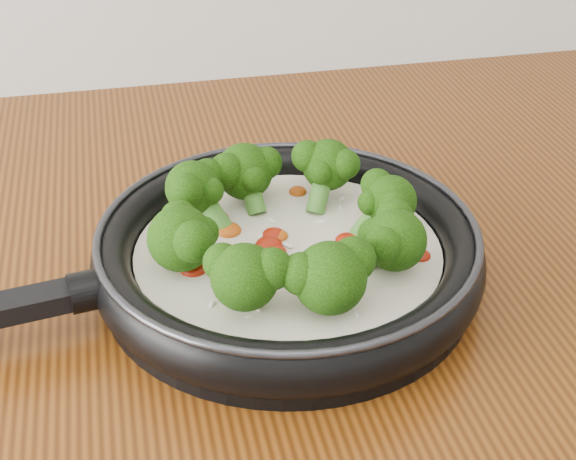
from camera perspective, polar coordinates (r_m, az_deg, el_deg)
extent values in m
cylinder|color=black|center=(0.68, 0.00, -3.16)|extent=(0.34, 0.34, 0.01)
torus|color=black|center=(0.66, 0.00, -1.55)|extent=(0.36, 0.36, 0.03)
torus|color=#2D2D33|center=(0.65, 0.00, -0.01)|extent=(0.35, 0.35, 0.01)
cylinder|color=black|center=(0.63, -13.50, -4.05)|extent=(0.03, 0.03, 0.03)
cylinder|color=silver|center=(0.67, 0.00, -2.02)|extent=(0.28, 0.28, 0.02)
ellipsoid|color=#971707|center=(0.66, -1.33, -1.07)|extent=(0.03, 0.03, 0.01)
ellipsoid|color=#971707|center=(0.67, 4.10, -0.73)|extent=(0.03, 0.03, 0.01)
ellipsoid|color=#B8460B|center=(0.68, -0.63, -0.39)|extent=(0.02, 0.02, 0.01)
ellipsoid|color=#971707|center=(0.68, -0.99, -0.34)|extent=(0.03, 0.03, 0.01)
ellipsoid|color=#971707|center=(0.66, -6.21, -1.59)|extent=(0.02, 0.02, 0.01)
ellipsoid|color=#B8460B|center=(0.67, 4.02, -1.10)|extent=(0.02, 0.02, 0.01)
ellipsoid|color=#971707|center=(0.70, -4.94, 0.78)|extent=(0.03, 0.03, 0.01)
ellipsoid|color=#971707|center=(0.66, -6.34, -1.55)|extent=(0.02, 0.02, 0.01)
ellipsoid|color=#B8460B|center=(0.74, 0.66, 2.66)|extent=(0.02, 0.02, 0.01)
ellipsoid|color=#971707|center=(0.64, -6.50, -2.63)|extent=(0.03, 0.03, 0.01)
ellipsoid|color=#971707|center=(0.66, -0.90, -1.56)|extent=(0.03, 0.03, 0.01)
ellipsoid|color=#B8460B|center=(0.69, -4.08, -0.03)|extent=(0.03, 0.03, 0.01)
ellipsoid|color=#971707|center=(0.68, -8.53, -0.63)|extent=(0.02, 0.02, 0.01)
ellipsoid|color=#971707|center=(0.72, 6.00, 1.67)|extent=(0.02, 0.02, 0.01)
ellipsoid|color=#B8460B|center=(0.66, 3.46, -1.64)|extent=(0.03, 0.03, 0.01)
ellipsoid|color=#971707|center=(0.66, 9.10, -1.75)|extent=(0.02, 0.02, 0.01)
ellipsoid|color=white|center=(0.65, -2.25, -1.93)|extent=(0.01, 0.01, 0.00)
ellipsoid|color=white|center=(0.65, -7.36, -1.99)|extent=(0.01, 0.01, 0.00)
ellipsoid|color=white|center=(0.63, -3.06, -3.31)|extent=(0.01, 0.01, 0.00)
ellipsoid|color=white|center=(0.65, -0.82, -1.93)|extent=(0.00, 0.01, 0.00)
ellipsoid|color=white|center=(0.60, 1.94, -5.20)|extent=(0.01, 0.01, 0.00)
ellipsoid|color=white|center=(0.60, -2.09, -5.35)|extent=(0.01, 0.01, 0.00)
ellipsoid|color=white|center=(0.72, 3.53, 1.54)|extent=(0.01, 0.01, 0.00)
ellipsoid|color=white|center=(0.60, 4.75, -5.81)|extent=(0.00, 0.01, 0.00)
ellipsoid|color=white|center=(0.66, -0.02, -1.08)|extent=(0.01, 0.01, 0.00)
ellipsoid|color=white|center=(0.68, 5.93, -0.55)|extent=(0.01, 0.01, 0.00)
ellipsoid|color=white|center=(0.70, -1.16, 0.64)|extent=(0.01, 0.01, 0.00)
ellipsoid|color=white|center=(0.75, -1.76, 3.19)|extent=(0.01, 0.01, 0.00)
ellipsoid|color=white|center=(0.68, -1.13, -0.44)|extent=(0.01, 0.01, 0.00)
ellipsoid|color=white|center=(0.65, 3.13, -1.76)|extent=(0.01, 0.01, 0.00)
ellipsoid|color=white|center=(0.66, 4.21, -1.27)|extent=(0.01, 0.01, 0.00)
ellipsoid|color=white|center=(0.73, 3.70, 2.17)|extent=(0.01, 0.01, 0.00)
ellipsoid|color=white|center=(0.70, 2.28, 0.57)|extent=(0.01, 0.00, 0.00)
ellipsoid|color=white|center=(0.61, -5.23, -5.12)|extent=(0.01, 0.01, 0.00)
ellipsoid|color=white|center=(0.66, 3.22, -1.21)|extent=(0.01, 0.01, 0.00)
ellipsoid|color=white|center=(0.68, -1.89, -0.42)|extent=(0.01, 0.01, 0.00)
ellipsoid|color=white|center=(0.59, -2.71, -6.02)|extent=(0.01, 0.00, 0.00)
cylinder|color=#4F8F2E|center=(0.68, 5.60, 0.57)|extent=(0.03, 0.02, 0.03)
sphere|color=black|center=(0.67, 7.05, 1.98)|extent=(0.05, 0.05, 0.04)
sphere|color=black|center=(0.68, 6.12, 3.12)|extent=(0.03, 0.03, 0.03)
sphere|color=black|center=(0.66, 7.32, 1.68)|extent=(0.03, 0.03, 0.02)
sphere|color=black|center=(0.67, 5.70, 1.90)|extent=(0.02, 0.02, 0.02)
cylinder|color=#4F8F2E|center=(0.71, 2.20, 2.58)|extent=(0.03, 0.04, 0.04)
sphere|color=black|center=(0.72, 2.76, 4.50)|extent=(0.05, 0.05, 0.04)
sphere|color=black|center=(0.71, 1.34, 5.09)|extent=(0.03, 0.03, 0.03)
sphere|color=black|center=(0.71, 3.94, 4.52)|extent=(0.03, 0.03, 0.03)
sphere|color=black|center=(0.70, 2.27, 4.03)|extent=(0.03, 0.03, 0.02)
cylinder|color=#4F8F2E|center=(0.71, -2.42, 2.32)|extent=(0.02, 0.03, 0.03)
sphere|color=black|center=(0.72, -3.00, 4.05)|extent=(0.06, 0.06, 0.05)
sphere|color=black|center=(0.70, -4.23, 4.08)|extent=(0.04, 0.04, 0.03)
sphere|color=black|center=(0.72, -1.54, 4.63)|extent=(0.03, 0.03, 0.03)
sphere|color=black|center=(0.70, -2.45, 3.58)|extent=(0.03, 0.03, 0.02)
cylinder|color=#4F8F2E|center=(0.69, -5.19, 1.24)|extent=(0.04, 0.03, 0.04)
sphere|color=black|center=(0.69, -6.57, 2.89)|extent=(0.05, 0.05, 0.05)
sphere|color=black|center=(0.67, -7.01, 2.71)|extent=(0.03, 0.03, 0.03)
sphere|color=black|center=(0.69, -5.56, 3.84)|extent=(0.03, 0.03, 0.03)
sphere|color=black|center=(0.68, -5.37, 2.70)|extent=(0.03, 0.03, 0.02)
cylinder|color=#4F8F2E|center=(0.64, -5.82, -1.51)|extent=(0.03, 0.02, 0.03)
sphere|color=black|center=(0.63, -7.40, -0.59)|extent=(0.06, 0.06, 0.05)
sphere|color=black|center=(0.61, -6.52, -0.81)|extent=(0.04, 0.04, 0.03)
sphere|color=black|center=(0.64, -7.49, 0.77)|extent=(0.03, 0.03, 0.03)
sphere|color=black|center=(0.63, -5.89, -0.17)|extent=(0.03, 0.03, 0.03)
cylinder|color=#4F8F2E|center=(0.60, -2.28, -3.66)|extent=(0.03, 0.04, 0.04)
sphere|color=black|center=(0.58, -2.99, -3.26)|extent=(0.06, 0.06, 0.05)
sphere|color=black|center=(0.57, -1.12, -2.68)|extent=(0.03, 0.03, 0.03)
sphere|color=black|center=(0.58, -4.51, -2.24)|extent=(0.03, 0.03, 0.03)
sphere|color=black|center=(0.59, -2.36, -2.19)|extent=(0.03, 0.03, 0.02)
cylinder|color=#4F8F2E|center=(0.60, 2.21, -3.70)|extent=(0.02, 0.04, 0.04)
sphere|color=black|center=(0.58, 2.89, -3.32)|extent=(0.06, 0.06, 0.05)
sphere|color=black|center=(0.58, 4.49, -2.02)|extent=(0.04, 0.04, 0.03)
sphere|color=black|center=(0.57, 0.93, -3.03)|extent=(0.04, 0.04, 0.03)
sphere|color=black|center=(0.59, 2.27, -2.25)|extent=(0.03, 0.03, 0.03)
cylinder|color=#4F8F2E|center=(0.64, 5.78, -1.61)|extent=(0.04, 0.03, 0.03)
sphere|color=black|center=(0.63, 7.38, -0.70)|extent=(0.05, 0.05, 0.05)
sphere|color=black|center=(0.64, 7.36, 0.79)|extent=(0.03, 0.03, 0.03)
sphere|color=black|center=(0.61, 6.63, -1.02)|extent=(0.03, 0.03, 0.03)
sphere|color=black|center=(0.63, 5.88, -0.24)|extent=(0.03, 0.03, 0.02)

